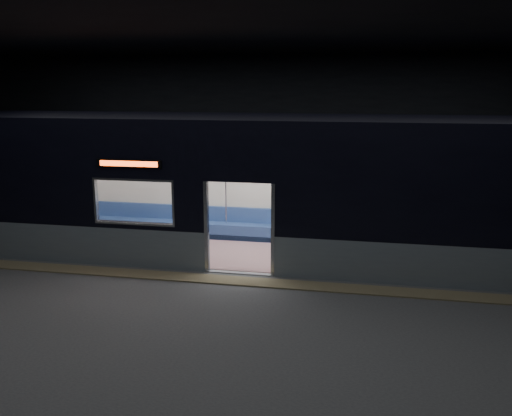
% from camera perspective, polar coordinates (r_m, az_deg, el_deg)
% --- Properties ---
extents(station_floor, '(24.00, 14.00, 0.01)m').
position_cam_1_polar(station_floor, '(11.09, -2.93, -8.74)').
color(station_floor, '#47494C').
rests_on(station_floor, ground).
extents(station_envelope, '(24.00, 14.00, 5.00)m').
position_cam_1_polar(station_envelope, '(10.32, -3.17, 10.56)').
color(station_envelope, black).
rests_on(station_envelope, station_floor).
extents(tactile_strip, '(22.80, 0.50, 0.03)m').
position_cam_1_polar(tactile_strip, '(11.58, -2.27, -7.66)').
color(tactile_strip, '#8C7F59').
rests_on(tactile_strip, station_floor).
extents(metro_car, '(18.00, 3.04, 3.35)m').
position_cam_1_polar(metro_car, '(12.98, -0.33, 3.00)').
color(metro_car, gray).
rests_on(metro_car, station_floor).
extents(passenger, '(0.44, 0.76, 1.47)m').
position_cam_1_polar(passenger, '(13.99, 16.25, -1.00)').
color(passenger, black).
rests_on(passenger, metro_car).
extents(handbag, '(0.33, 0.29, 0.15)m').
position_cam_1_polar(handbag, '(13.78, 16.14, -1.82)').
color(handbag, black).
rests_on(handbag, passenger).
extents(transit_map, '(0.91, 0.03, 0.59)m').
position_cam_1_polar(transit_map, '(14.14, 6.33, 2.10)').
color(transit_map, white).
rests_on(transit_map, metro_car).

